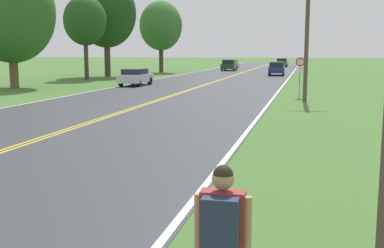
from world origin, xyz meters
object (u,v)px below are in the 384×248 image
(tree_mid_treeline, at_px, (85,21))
(car_dark_blue_suv_mid_near, at_px, (277,68))
(tree_left_verge, at_px, (161,26))
(car_dark_green_sedan_mid_far, at_px, (229,65))
(traffic_sign, at_px, (300,67))
(hitchhiker_person, at_px, (222,231))
(car_dark_grey_sedan_distant, at_px, (282,62))
(car_champagne_sedan_receding, at_px, (232,64))
(car_silver_sedan_approaching, at_px, (136,77))
(tree_behind_sign, at_px, (106,13))
(tree_right_cluster, at_px, (11,12))

(tree_mid_treeline, height_order, car_dark_blue_suv_mid_near, tree_mid_treeline)
(tree_left_verge, xyz_separation_m, car_dark_green_sedan_mid_far, (8.10, 7.98, -5.43))
(traffic_sign, height_order, tree_mid_treeline, tree_mid_treeline)
(hitchhiker_person, bearing_deg, car_dark_grey_sedan_distant, 0.67)
(car_dark_blue_suv_mid_near, relative_size, car_champagne_sedan_receding, 0.94)
(tree_mid_treeline, bearing_deg, hitchhiker_person, -62.32)
(traffic_sign, height_order, car_dark_green_sedan_mid_far, traffic_sign)
(car_champagne_sedan_receding, distance_m, car_dark_grey_sedan_distant, 11.33)
(hitchhiker_person, height_order, tree_left_verge, tree_left_verge)
(tree_left_verge, relative_size, car_champagne_sedan_receding, 2.02)
(car_silver_sedan_approaching, xyz_separation_m, car_dark_green_sedan_mid_far, (2.81, 32.31, 0.07))
(tree_behind_sign, xyz_separation_m, car_champagne_sedan_receding, (9.53, 31.17, -6.44))
(car_silver_sedan_approaching, relative_size, car_dark_grey_sedan_distant, 0.87)
(hitchhiker_person, relative_size, car_silver_sedan_approaching, 0.43)
(tree_mid_treeline, distance_m, car_dark_grey_sedan_distant, 48.54)
(car_champagne_sedan_receding, bearing_deg, tree_left_verge, 160.85)
(hitchhiker_person, height_order, car_dark_green_sedan_mid_far, hitchhiker_person)
(car_dark_blue_suv_mid_near, bearing_deg, car_dark_grey_sedan_distant, 179.50)
(tree_behind_sign, height_order, tree_right_cluster, tree_behind_sign)
(car_dark_green_sedan_mid_far, xyz_separation_m, car_dark_grey_sedan_distant, (6.65, 19.61, -0.05))
(tree_mid_treeline, relative_size, car_dark_blue_suv_mid_near, 1.90)
(traffic_sign, xyz_separation_m, car_champagne_sedan_receding, (-12.47, 51.46, -1.24))
(hitchhiker_person, distance_m, tree_mid_treeline, 46.59)
(traffic_sign, xyz_separation_m, car_silver_sedan_approaching, (-13.87, 7.50, -1.18))
(tree_behind_sign, xyz_separation_m, car_dark_blue_suv_mid_near, (18.72, 7.41, -6.26))
(tree_mid_treeline, bearing_deg, traffic_sign, -33.47)
(hitchhiker_person, relative_size, car_champagne_sedan_receding, 0.38)
(traffic_sign, relative_size, car_silver_sedan_approaching, 0.60)
(traffic_sign, bearing_deg, car_champagne_sedan_receding, 103.62)
(car_silver_sedan_approaching, relative_size, car_champagne_sedan_receding, 0.89)
(tree_behind_sign, relative_size, tree_mid_treeline, 1.30)
(hitchhiker_person, distance_m, tree_behind_sign, 52.09)
(tree_right_cluster, bearing_deg, car_dark_grey_sedan_distant, 72.37)
(car_silver_sedan_approaching, height_order, car_dark_blue_suv_mid_near, car_dark_blue_suv_mid_near)
(tree_right_cluster, xyz_separation_m, car_dark_green_sedan_mid_far, (11.36, 37.07, -5.11))
(tree_behind_sign, bearing_deg, traffic_sign, -42.69)
(tree_right_cluster, bearing_deg, car_silver_sedan_approaching, 29.11)
(car_dark_blue_suv_mid_near, xyz_separation_m, car_champagne_sedan_receding, (-9.18, 23.76, -0.18))
(traffic_sign, xyz_separation_m, car_dark_grey_sedan_distant, (-4.40, 59.42, -1.15))
(traffic_sign, xyz_separation_m, tree_right_cluster, (-22.41, 2.74, 4.01))
(traffic_sign, xyz_separation_m, car_dark_green_sedan_mid_far, (-11.05, 39.81, -1.10))
(hitchhiker_person, distance_m, car_dark_green_sedan_mid_far, 67.32)
(car_silver_sedan_approaching, distance_m, car_dark_green_sedan_mid_far, 32.43)
(tree_right_cluster, bearing_deg, tree_left_verge, 83.61)
(tree_right_cluster, bearing_deg, car_dark_blue_suv_mid_near, 52.55)
(tree_left_verge, bearing_deg, tree_behind_sign, -103.89)
(hitchhiker_person, relative_size, tree_right_cluster, 0.18)
(tree_right_cluster, distance_m, car_dark_green_sedan_mid_far, 39.10)
(hitchhiker_person, xyz_separation_m, car_silver_sedan_approaching, (-13.63, 34.14, -0.34))
(car_dark_grey_sedan_distant, bearing_deg, tree_right_cluster, -16.10)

